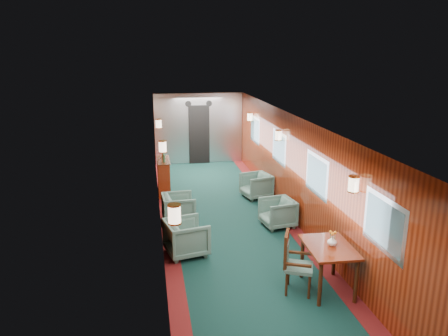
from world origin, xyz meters
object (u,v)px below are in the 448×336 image
side_chair (293,260)px  credenza (164,176)px  armchair_right_far (256,186)px  dining_table (329,253)px  armchair_left_near (187,237)px  armchair_left_far (179,208)px  armchair_right_near (278,213)px

side_chair → credenza: (-1.85, 5.38, -0.06)m
armchair_right_far → credenza: bearing=-121.3°
dining_table → armchair_left_near: bearing=144.1°
armchair_left_far → armchair_right_far: (2.14, 1.36, -0.00)m
credenza → armchair_right_near: size_ratio=1.77×
credenza → armchair_right_far: credenza is taller
armchair_left_far → armchair_right_near: 2.22m
credenza → armchair_left_far: size_ratio=1.70×
credenza → side_chair: bearing=-71.0°
armchair_left_near → armchair_left_far: bearing=-11.7°
armchair_left_far → credenza: bearing=3.7°
side_chair → armchair_right_near: size_ratio=1.46×
armchair_right_near → armchair_left_far: bearing=-114.9°
armchair_right_near → credenza: bearing=-147.7°
dining_table → armchair_left_far: bearing=125.3°
dining_table → armchair_right_near: 2.71m
armchair_left_far → armchair_right_near: bearing=-109.3°
dining_table → armchair_left_far: (-2.17, 3.31, -0.32)m
side_chair → armchair_right_near: side_chair is taller
credenza → armchair_right_near: bearing=-48.9°
armchair_right_far → side_chair: bearing=-20.3°
credenza → armchair_left_near: (0.28, -3.77, -0.14)m
armchair_left_far → dining_table: bearing=-149.8°
side_chair → armchair_right_near: 2.70m
dining_table → side_chair: 0.58m
armchair_left_far → armchair_right_far: size_ratio=1.01×
armchair_left_near → armchair_left_far: armchair_left_near is taller
dining_table → armchair_left_near: size_ratio=1.39×
side_chair → armchair_right_far: side_chair is taller
side_chair → armchair_right_far: bearing=106.3°
armchair_left_near → dining_table: bearing=-140.6°
armchair_left_near → credenza: bearing=-8.4°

